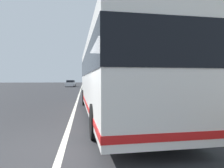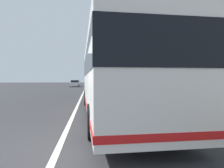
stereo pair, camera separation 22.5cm
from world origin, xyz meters
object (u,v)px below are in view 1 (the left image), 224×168
Objects in this scene: roadside_tree_mid_block at (179,49)px; utility_pole at (137,56)px; coach_bus at (113,75)px; car_oncoming at (98,87)px; car_far_distant at (71,84)px.

roadside_tree_mid_block is 0.64× the size of utility_pole.
coach_bus is 18.17m from car_oncoming.
utility_pole is (11.36, -4.21, 2.31)m from coach_bus.
car_far_distant is (37.66, 4.44, -1.19)m from coach_bus.
roadside_tree_mid_block is (3.14, -4.87, 1.80)m from coach_bus.
car_oncoming is at bearing 18.49° from car_far_distant.
roadside_tree_mid_block is (-14.98, -4.38, 3.02)m from car_oncoming.
roadside_tree_mid_block is at bearing 19.42° from car_far_distant.
car_oncoming is 0.55× the size of utility_pole.
car_oncoming is 0.86× the size of roadside_tree_mid_block.
coach_bus is at bearing 174.56° from car_oncoming.
utility_pole is (8.22, 0.66, 0.51)m from roadside_tree_mid_block.
car_far_distant is 0.54× the size of utility_pole.
utility_pole reaches higher than coach_bus.
coach_bus is 2.21× the size of roadside_tree_mid_block.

